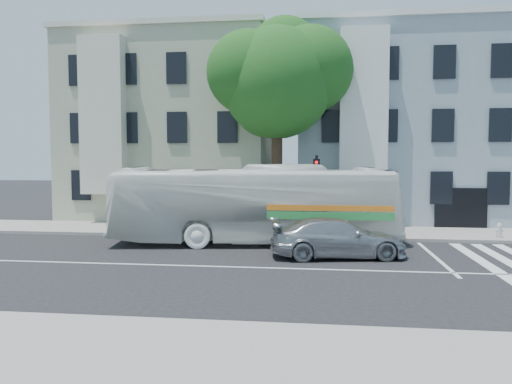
% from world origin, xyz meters
% --- Properties ---
extents(ground, '(120.00, 120.00, 0.00)m').
position_xyz_m(ground, '(0.00, 0.00, 0.00)').
color(ground, black).
rests_on(ground, ground).
extents(sidewalk_far, '(80.00, 4.00, 0.15)m').
position_xyz_m(sidewalk_far, '(0.00, 8.00, 0.07)').
color(sidewalk_far, gray).
rests_on(sidewalk_far, ground).
extents(sidewalk_near, '(80.00, 4.00, 0.15)m').
position_xyz_m(sidewalk_near, '(0.00, -8.00, 0.07)').
color(sidewalk_near, gray).
rests_on(sidewalk_near, ground).
extents(building_left, '(12.00, 10.00, 11.00)m').
position_xyz_m(building_left, '(-7.00, 15.00, 5.50)').
color(building_left, '#A3A58B').
rests_on(building_left, ground).
extents(building_right, '(12.00, 10.00, 11.00)m').
position_xyz_m(building_right, '(7.00, 15.00, 5.50)').
color(building_right, '#8699A0').
rests_on(building_right, ground).
extents(street_tree, '(7.30, 5.90, 11.10)m').
position_xyz_m(street_tree, '(0.06, 8.74, 7.83)').
color(street_tree, '#2D2116').
rests_on(street_tree, ground).
extents(bus, '(4.61, 12.71, 3.46)m').
position_xyz_m(bus, '(-0.66, 4.85, 1.73)').
color(bus, white).
rests_on(bus, ground).
extents(sedan, '(2.87, 5.34, 1.47)m').
position_xyz_m(sedan, '(2.83, 2.17, 0.74)').
color(sedan, '#A8AAAF').
rests_on(sedan, ground).
extents(hedge, '(8.46, 2.83, 0.70)m').
position_xyz_m(hedge, '(-2.91, 6.80, 0.50)').
color(hedge, '#1C551B').
rests_on(hedge, sidewalk_far).
extents(traffic_signal, '(0.40, 0.52, 3.87)m').
position_xyz_m(traffic_signal, '(2.00, 5.94, 2.50)').
color(traffic_signal, black).
rests_on(traffic_signal, ground).
extents(fire_hydrant, '(0.36, 0.21, 0.66)m').
position_xyz_m(fire_hydrant, '(10.21, 6.76, 0.49)').
color(fire_hydrant, beige).
rests_on(fire_hydrant, sidewalk_far).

